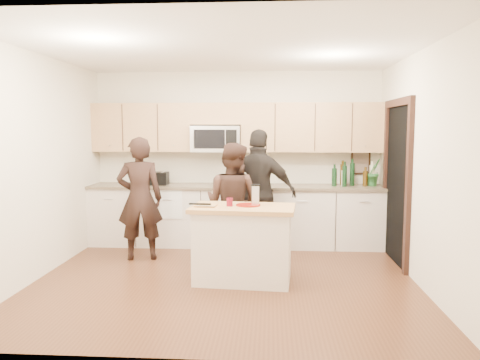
# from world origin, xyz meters

# --- Properties ---
(floor) EXTENTS (4.50, 4.50, 0.00)m
(floor) POSITION_xyz_m (0.00, 0.00, 0.00)
(floor) COLOR #52301C
(floor) RESTS_ON ground
(room_shell) EXTENTS (4.52, 4.02, 2.71)m
(room_shell) POSITION_xyz_m (0.00, 0.00, 1.73)
(room_shell) COLOR beige
(room_shell) RESTS_ON ground
(back_cabinetry) EXTENTS (4.50, 0.66, 0.94)m
(back_cabinetry) POSITION_xyz_m (0.00, 1.69, 0.47)
(back_cabinetry) COLOR beige
(back_cabinetry) RESTS_ON ground
(upper_cabinetry) EXTENTS (4.50, 0.33, 0.75)m
(upper_cabinetry) POSITION_xyz_m (0.03, 1.83, 1.84)
(upper_cabinetry) COLOR tan
(upper_cabinetry) RESTS_ON ground
(microwave) EXTENTS (0.76, 0.41, 0.40)m
(microwave) POSITION_xyz_m (-0.31, 1.80, 1.65)
(microwave) COLOR silver
(microwave) RESTS_ON ground
(doorway) EXTENTS (0.06, 1.25, 2.20)m
(doorway) POSITION_xyz_m (2.23, 0.90, 1.16)
(doorway) COLOR black
(doorway) RESTS_ON ground
(framed_picture) EXTENTS (0.30, 0.03, 0.38)m
(framed_picture) POSITION_xyz_m (1.95, 1.98, 1.28)
(framed_picture) COLOR black
(framed_picture) RESTS_ON ground
(dish_towel) EXTENTS (0.34, 0.60, 0.48)m
(dish_towel) POSITION_xyz_m (-0.95, 1.50, 0.80)
(dish_towel) COLOR white
(dish_towel) RESTS_ON ground
(island) EXTENTS (1.25, 0.79, 0.90)m
(island) POSITION_xyz_m (0.22, -0.06, 0.45)
(island) COLOR beige
(island) RESTS_ON ground
(red_plate) EXTENTS (0.29, 0.29, 0.02)m
(red_plate) POSITION_xyz_m (0.28, -0.02, 0.91)
(red_plate) COLOR maroon
(red_plate) RESTS_ON island
(box_grater) EXTENTS (0.10, 0.05, 0.23)m
(box_grater) POSITION_xyz_m (0.36, 0.02, 1.03)
(box_grater) COLOR silver
(box_grater) RESTS_ON red_plate
(drink_glass) EXTENTS (0.07, 0.07, 0.10)m
(drink_glass) POSITION_xyz_m (0.06, -0.07, 0.95)
(drink_glass) COLOR maroon
(drink_glass) RESTS_ON island
(cutting_board) EXTENTS (0.26, 0.22, 0.02)m
(cutting_board) POSITION_xyz_m (-0.22, -0.09, 0.91)
(cutting_board) COLOR tan
(cutting_board) RESTS_ON island
(tongs) EXTENTS (0.26, 0.05, 0.02)m
(tongs) POSITION_xyz_m (-0.29, -0.09, 0.93)
(tongs) COLOR black
(tongs) RESTS_ON cutting_board
(knife) EXTENTS (0.22, 0.04, 0.01)m
(knife) POSITION_xyz_m (-0.20, -0.19, 0.92)
(knife) COLOR silver
(knife) RESTS_ON cutting_board
(toaster) EXTENTS (0.29, 0.24, 0.20)m
(toaster) POSITION_xyz_m (-1.20, 1.67, 1.04)
(toaster) COLOR black
(toaster) RESTS_ON back_cabinetry
(bottle_cluster) EXTENTS (0.65, 0.27, 0.41)m
(bottle_cluster) POSITION_xyz_m (1.75, 1.71, 1.12)
(bottle_cluster) COLOR black
(bottle_cluster) RESTS_ON back_cabinetry
(orchid) EXTENTS (0.30, 0.29, 0.42)m
(orchid) POSITION_xyz_m (2.10, 1.72, 1.15)
(orchid) COLOR #2A6930
(orchid) RESTS_ON back_cabinetry
(woman_left) EXTENTS (0.69, 0.53, 1.70)m
(woman_left) POSITION_xyz_m (-1.26, 0.81, 0.85)
(woman_left) COLOR black
(woman_left) RESTS_ON ground
(woman_center) EXTENTS (0.96, 0.87, 1.62)m
(woman_center) POSITION_xyz_m (0.02, 0.76, 0.81)
(woman_center) COLOR #311F18
(woman_center) RESTS_ON ground
(woman_right) EXTENTS (1.13, 0.69, 1.80)m
(woman_right) POSITION_xyz_m (0.38, 1.13, 0.90)
(woman_right) COLOR black
(woman_right) RESTS_ON ground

